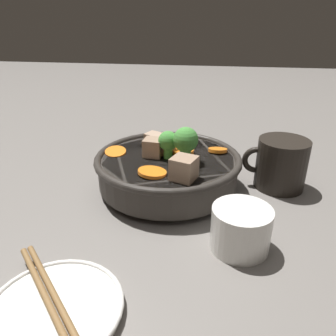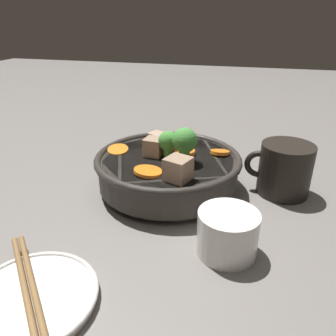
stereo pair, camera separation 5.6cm
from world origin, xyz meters
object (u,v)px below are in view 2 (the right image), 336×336
side_saucer (31,299)px  chopsticks_pair (30,292)px  stirfry_bowl (168,167)px  tea_cup (227,233)px  dark_mug (284,169)px

side_saucer → chopsticks_pair: 0.01m
stirfry_bowl → tea_cup: size_ratio=3.23×
stirfry_bowl → dark_mug: stirfry_bowl is taller
tea_cup → chopsticks_pair: size_ratio=0.49×
side_saucer → tea_cup: (-0.19, -0.14, 0.02)m
stirfry_bowl → side_saucer: bearing=75.6°
dark_mug → stirfry_bowl: bearing=10.6°
stirfry_bowl → side_saucer: 0.30m
stirfry_bowl → chopsticks_pair: stirfry_bowl is taller
stirfry_bowl → tea_cup: 0.19m
stirfry_bowl → tea_cup: bearing=128.5°
side_saucer → dark_mug: bearing=-129.5°
side_saucer → chopsticks_pair: chopsticks_pair is taller
stirfry_bowl → side_saucer: stirfry_bowl is taller
tea_cup → side_saucer: bearing=36.1°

